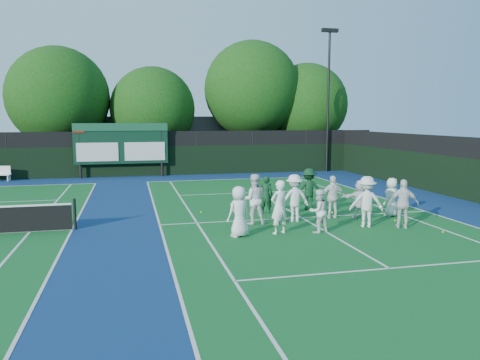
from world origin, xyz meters
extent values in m
plane|color=#18360E|center=(0.00, 0.00, 0.00)|extent=(120.00, 120.00, 0.00)
cube|color=navy|center=(-6.00, 1.00, 0.00)|extent=(34.00, 32.00, 0.01)
cube|color=#125922|center=(0.00, 1.00, 0.01)|extent=(10.97, 23.77, 0.00)
cube|color=silver|center=(0.00, 12.88, 0.01)|extent=(10.97, 0.08, 0.00)
cube|color=silver|center=(-5.49, 1.00, 0.01)|extent=(0.08, 23.77, 0.00)
cube|color=silver|center=(5.49, 1.00, 0.01)|extent=(0.08, 23.77, 0.00)
cube|color=silver|center=(-4.12, 1.00, 0.01)|extent=(0.08, 23.77, 0.00)
cube|color=silver|center=(4.12, 1.00, 0.01)|extent=(0.08, 23.77, 0.00)
cube|color=silver|center=(0.00, -5.40, 0.01)|extent=(8.23, 0.08, 0.00)
cube|color=silver|center=(0.00, 7.40, 0.01)|extent=(8.23, 0.08, 0.00)
cube|color=silver|center=(0.00, 1.00, 0.01)|extent=(0.08, 12.80, 0.00)
cube|color=silver|center=(-8.52, 1.00, 0.01)|extent=(0.08, 23.77, 0.00)
cube|color=silver|center=(-9.88, 1.00, 0.01)|extent=(0.08, 23.77, 0.00)
cube|color=black|center=(-6.00, 16.00, 1.00)|extent=(34.00, 0.08, 2.00)
cube|color=black|center=(-6.00, 16.00, 2.50)|extent=(34.00, 0.05, 1.00)
cylinder|color=black|center=(-9.60, 15.60, 1.75)|extent=(0.16, 0.16, 3.50)
cylinder|color=black|center=(-4.40, 15.60, 1.75)|extent=(0.16, 0.16, 3.50)
cube|color=black|center=(-7.00, 15.60, 2.20)|extent=(6.00, 0.15, 2.60)
cube|color=#14492C|center=(-7.00, 15.50, 3.30)|extent=(6.00, 0.05, 0.50)
cube|color=silver|center=(-8.50, 15.50, 1.70)|extent=(2.60, 0.04, 1.20)
cube|color=silver|center=(-5.50, 15.50, 1.70)|extent=(2.60, 0.04, 1.20)
cube|color=#A3110D|center=(-9.60, 15.50, 3.20)|extent=(0.70, 0.04, 0.50)
cube|color=#5B5A5F|center=(-2.00, 24.00, 2.00)|extent=(18.00, 6.00, 4.00)
cylinder|color=black|center=(7.50, 15.70, 5.00)|extent=(0.16, 0.16, 10.00)
cube|color=black|center=(7.50, 15.70, 10.00)|extent=(1.20, 0.30, 0.25)
cylinder|color=black|center=(-8.40, 1.00, 0.55)|extent=(0.10, 0.10, 1.10)
cube|color=white|center=(-13.82, 15.30, 0.20)|extent=(0.13, 0.35, 0.40)
cylinder|color=#311E0D|center=(-11.25, 19.50, 1.35)|extent=(0.44, 0.44, 2.70)
sphere|color=#103A0D|center=(-11.25, 19.50, 5.34)|extent=(7.04, 7.04, 7.04)
sphere|color=#103A0D|center=(-10.65, 19.80, 4.63)|extent=(4.93, 4.93, 4.93)
cylinder|color=#311E0D|center=(-4.72, 19.50, 1.09)|extent=(0.44, 0.44, 2.18)
sphere|color=#103A0D|center=(-4.72, 19.50, 4.52)|extent=(6.22, 6.22, 6.22)
sphere|color=#103A0D|center=(-4.12, 19.80, 3.89)|extent=(4.35, 4.35, 4.35)
cylinder|color=#311E0D|center=(2.84, 19.50, 1.65)|extent=(0.44, 0.44, 3.31)
sphere|color=#103A0D|center=(2.84, 19.50, 6.07)|extent=(7.37, 7.37, 7.37)
sphere|color=#103A0D|center=(3.44, 19.80, 5.33)|extent=(5.16, 5.16, 5.16)
cylinder|color=#311E0D|center=(7.32, 19.50, 1.25)|extent=(0.44, 0.44, 2.51)
sphere|color=#103A0D|center=(7.32, 19.50, 4.94)|extent=(6.49, 6.49, 6.49)
sphere|color=#103A0D|center=(7.92, 19.80, 4.29)|extent=(4.54, 4.54, 4.54)
sphere|color=yellow|center=(-1.53, -0.08, 0.03)|extent=(0.07, 0.07, 0.07)
sphere|color=yellow|center=(1.01, 1.30, 0.03)|extent=(0.07, 0.07, 0.07)
sphere|color=yellow|center=(3.83, -2.38, 0.03)|extent=(0.07, 0.07, 0.07)
sphere|color=yellow|center=(-3.68, 2.89, 0.03)|extent=(0.07, 0.07, 0.07)
sphere|color=yellow|center=(1.54, 1.54, 0.03)|extent=(0.07, 0.07, 0.07)
sphere|color=yellow|center=(3.23, -0.40, 0.03)|extent=(0.07, 0.07, 0.07)
imported|color=white|center=(-3.04, -1.29, 0.84)|extent=(0.97, 0.81, 1.69)
imported|color=white|center=(-1.65, -1.21, 0.91)|extent=(0.78, 0.65, 1.83)
imported|color=white|center=(-0.29, -1.34, 0.75)|extent=(0.85, 0.74, 1.49)
imported|color=silver|center=(1.70, -0.96, 0.92)|extent=(1.34, 1.01, 1.83)
imported|color=silver|center=(2.89, -1.43, 0.87)|extent=(1.11, 0.80, 1.75)
imported|color=white|center=(-2.10, 0.39, 0.93)|extent=(0.99, 0.82, 1.86)
imported|color=white|center=(-0.51, 0.46, 0.90)|extent=(1.19, 0.73, 1.79)
imported|color=white|center=(1.16, 0.67, 0.84)|extent=(1.00, 0.47, 1.67)
imported|color=silver|center=(2.17, 0.36, 0.77)|extent=(1.49, 0.91, 1.53)
imported|color=white|center=(3.57, 0.47, 0.77)|extent=(0.89, 0.75, 1.54)
imported|color=#0E351B|center=(-1.11, 2.15, 0.78)|extent=(0.65, 0.53, 1.55)
imported|color=#0E3319|center=(0.88, 2.48, 0.88)|extent=(1.22, 0.81, 1.77)
camera|label=1|loc=(-6.46, -15.90, 3.88)|focal=35.00mm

